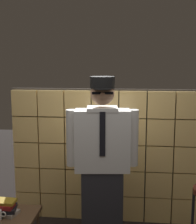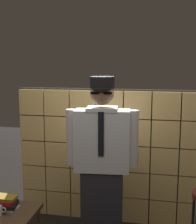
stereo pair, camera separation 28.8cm
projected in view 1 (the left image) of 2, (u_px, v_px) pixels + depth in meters
The scene contains 4 objects.
glass_block_wall at pixel (105, 157), 3.79m from camera, with size 2.35×0.10×1.69m.
standing_person at pixel (102, 163), 3.13m from camera, with size 0.74×0.34×1.85m.
side_table at pixel (9, 222), 3.01m from camera, with size 0.52×0.52×0.49m.
book_stack at pixel (5, 208), 3.03m from camera, with size 0.26×0.22×0.15m.
Camera 1 is at (0.29, -2.46, 1.99)m, focal length 48.85 mm.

